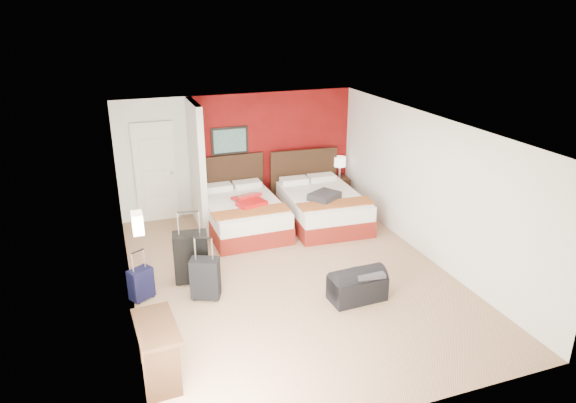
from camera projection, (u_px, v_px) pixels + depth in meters
name	position (u px, v px, depth m)	size (l,w,h in m)	color
ground	(291.00, 276.00, 8.52)	(6.50, 6.50, 0.00)	tan
room_walls	(186.00, 187.00, 8.88)	(5.02, 6.52, 2.50)	white
red_accent_panel	(273.00, 150.00, 11.15)	(3.50, 0.04, 2.50)	maroon
partition_wall	(197.00, 166.00, 10.05)	(0.12, 1.20, 2.50)	silver
entry_door	(156.00, 172.00, 10.42)	(0.82, 0.06, 2.05)	silver
bed_left	(243.00, 216.00, 10.17)	(1.41, 2.02, 0.61)	white
bed_right	(323.00, 208.00, 10.53)	(1.44, 2.06, 0.62)	white
red_suitcase_open	(249.00, 200.00, 9.99)	(0.52, 0.72, 0.09)	red
jacket_bundle	(324.00, 196.00, 10.11)	(0.56, 0.45, 0.13)	#323236
nightstand	(339.00, 189.00, 11.69)	(0.40, 0.40, 0.56)	black
table_lamp	(340.00, 167.00, 11.50)	(0.27, 0.27, 0.48)	beige
suitcase_black	(191.00, 258.00, 8.24)	(0.54, 0.34, 0.80)	black
suitcase_charcoal	(205.00, 280.00, 7.77)	(0.42, 0.26, 0.62)	black
suitcase_navy	(141.00, 285.00, 7.77)	(0.34, 0.21, 0.48)	black
duffel_bag	(357.00, 287.00, 7.78)	(0.83, 0.44, 0.42)	black
jacket_draped	(369.00, 273.00, 7.70)	(0.42, 0.36, 0.06)	#3D3C42
desk	(159.00, 352.00, 6.06)	(0.45, 0.90, 0.75)	black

